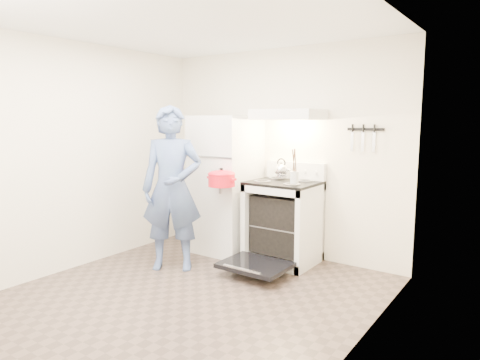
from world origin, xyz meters
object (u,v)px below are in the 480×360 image
object	(u,v)px
stove_body	(283,223)
tea_kettle	(281,169)
person	(172,189)
dutch_oven	(222,180)
refrigerator	(226,184)

from	to	relation	value
stove_body	tea_kettle	distance (m)	0.64
stove_body	person	size ratio (longest dim) A/B	0.51
person	dutch_oven	distance (m)	0.56
refrigerator	dutch_oven	bearing A→B (deg)	-58.23
refrigerator	person	bearing A→B (deg)	-95.65
refrigerator	person	distance (m)	0.88
refrigerator	tea_kettle	world-z (taller)	refrigerator
stove_body	person	world-z (taller)	person
tea_kettle	person	distance (m)	1.30
refrigerator	stove_body	world-z (taller)	refrigerator
person	dutch_oven	xyz separation A→B (m)	(0.38, 0.40, 0.08)
refrigerator	stove_body	distance (m)	0.90
tea_kettle	dutch_oven	bearing A→B (deg)	-123.62
stove_body	dutch_oven	bearing A→B (deg)	-136.27
refrigerator	stove_body	bearing A→B (deg)	1.77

